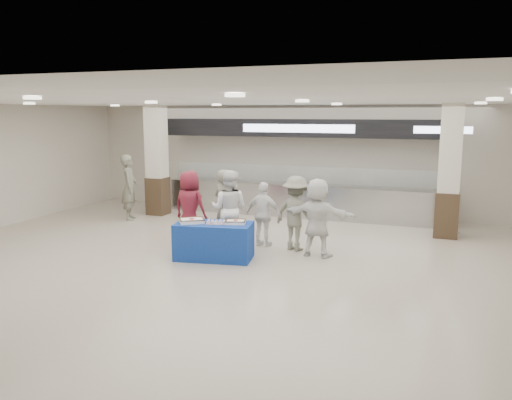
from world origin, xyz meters
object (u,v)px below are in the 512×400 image
at_px(display_table, 214,241).
at_px(sheet_cake_left, 192,220).
at_px(civilian_maroon, 190,207).
at_px(chef_short, 264,214).
at_px(soldier_b, 296,213).
at_px(soldier_bg, 129,187).
at_px(civilian_white, 318,217).
at_px(cupcake_tray, 216,222).
at_px(sheet_cake_right, 236,222).
at_px(soldier_a, 225,207).
at_px(chef_tall, 229,209).

bearing_deg(display_table, sheet_cake_left, -175.62).
distance_m(civilian_maroon, chef_short, 1.74).
distance_m(soldier_b, soldier_bg, 5.46).
bearing_deg(civilian_white, cupcake_tray, 34.04).
xyz_separation_m(sheet_cake_left, chef_short, (1.06, 1.41, -0.07)).
xyz_separation_m(display_table, civilian_white, (1.94, 0.93, 0.45)).
distance_m(civilian_maroon, civilian_white, 3.05).
height_order(sheet_cake_left, soldier_b, soldier_b).
relative_size(sheet_cake_left, cupcake_tray, 1.30).
height_order(cupcake_tray, soldier_bg, soldier_bg).
bearing_deg(display_table, civilian_white, 15.66).
relative_size(chef_short, civilian_white, 0.88).
bearing_deg(chef_short, soldier_b, -176.57).
height_order(cupcake_tray, chef_short, chef_short).
xyz_separation_m(sheet_cake_right, soldier_bg, (-4.30, 2.59, 0.12)).
bearing_deg(soldier_bg, soldier_a, -141.13).
relative_size(cupcake_tray, civilian_maroon, 0.28).
relative_size(sheet_cake_right, chef_tall, 0.27).
xyz_separation_m(display_table, chef_tall, (-0.08, 0.98, 0.49)).
height_order(chef_short, soldier_b, soldier_b).
distance_m(sheet_cake_right, chef_short, 1.20).
relative_size(civilian_maroon, civilian_white, 1.01).
distance_m(display_table, sheet_cake_right, 0.62).
bearing_deg(sheet_cake_left, sheet_cake_right, 14.61).
bearing_deg(civilian_white, civilian_maroon, 4.68).
relative_size(display_table, civilian_white, 0.94).
height_order(display_table, civilian_maroon, civilian_maroon).
bearing_deg(sheet_cake_left, display_table, 14.32).
relative_size(cupcake_tray, chef_short, 0.32).
bearing_deg(civilian_white, sheet_cake_left, 30.60).
relative_size(display_table, cupcake_tray, 3.29).
distance_m(civilian_white, soldier_bg, 6.08).
distance_m(sheet_cake_left, soldier_b, 2.28).
distance_m(sheet_cake_right, soldier_b, 1.48).
bearing_deg(civilian_white, chef_tall, 5.45).
bearing_deg(display_table, cupcake_tray, -33.68).
xyz_separation_m(cupcake_tray, soldier_b, (1.32, 1.27, 0.03)).
xyz_separation_m(sheet_cake_left, chef_tall, (0.36, 1.10, 0.07)).
xyz_separation_m(display_table, cupcake_tray, (0.07, -0.03, 0.41)).
bearing_deg(cupcake_tray, soldier_a, 105.41).
distance_m(sheet_cake_right, chef_tall, 1.01).
distance_m(sheet_cake_right, soldier_bg, 5.02).
distance_m(chef_short, soldier_bg, 4.71).
relative_size(sheet_cake_left, chef_tall, 0.35).
relative_size(sheet_cake_left, sheet_cake_right, 1.31).
relative_size(sheet_cake_right, cupcake_tray, 0.99).
relative_size(sheet_cake_right, soldier_a, 0.27).
height_order(civilian_white, soldier_bg, soldier_bg).
bearing_deg(chef_short, soldier_bg, -9.67).
relative_size(sheet_cake_right, civilian_white, 0.28).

